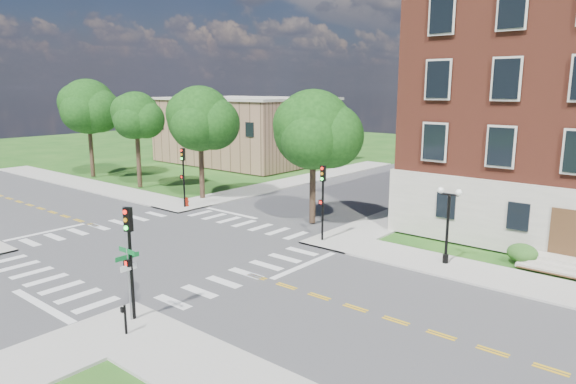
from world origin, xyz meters
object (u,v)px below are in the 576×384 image
Objects in this scene: traffic_signal_ne at (323,193)px; street_sign_pole at (128,270)px; push_button_post at (125,318)px; traffic_signal_nw at (183,170)px; twin_lamp_west at (448,221)px; fire_hydrant at (187,202)px; traffic_signal_se at (130,249)px.

street_sign_pole is (0.58, -14.37, -0.88)m from traffic_signal_ne.
traffic_signal_ne is at bearing 95.67° from push_button_post.
twin_lamp_west is (21.88, 0.47, -0.66)m from traffic_signal_nw.
twin_lamp_west reaches higher than fire_hydrant.
traffic_signal_se is 1.55× the size of street_sign_pole.
traffic_signal_ne is 1.00× the size of traffic_signal_nw.
traffic_signal_ne is 15.51m from push_button_post.
street_sign_pole is 2.58× the size of push_button_post.
fire_hydrant is (-15.64, 15.90, -0.33)m from push_button_post.
traffic_signal_ne reaches higher than twin_lamp_west.
fire_hydrant is at bearing 177.34° from traffic_signal_ne.
traffic_signal_se reaches higher than fire_hydrant.
street_sign_pole is 1.98m from push_button_post.
traffic_signal_se is 20.69m from traffic_signal_nw.
street_sign_pole is at bearing 136.93° from push_button_post.
traffic_signal_se is at bearing 133.01° from push_button_post.
push_button_post is at bearing -84.33° from traffic_signal_ne.
street_sign_pole is (14.65, -14.75, -0.88)m from traffic_signal_nw.
push_button_post is (1.51, -15.25, -2.39)m from traffic_signal_ne.
traffic_signal_se is at bearing 90.06° from street_sign_pole.
twin_lamp_west is at bearing 64.58° from street_sign_pole.
twin_lamp_west is at bearing 0.49° from fire_hydrant.
traffic_signal_se reaches higher than push_button_post.
twin_lamp_west is 16.85m from street_sign_pole.
traffic_signal_se is 6.40× the size of fire_hydrant.
traffic_signal_nw is 4.00× the size of push_button_post.
fire_hydrant is (-14.12, 0.66, -2.72)m from traffic_signal_ne.
twin_lamp_west is (7.23, 15.09, -0.66)m from traffic_signal_se.
traffic_signal_se is 1.13× the size of twin_lamp_west.
traffic_signal_nw is at bearing -79.48° from fire_hydrant.
traffic_signal_nw reaches higher than twin_lamp_west.
traffic_signal_se is 4.00× the size of push_button_post.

